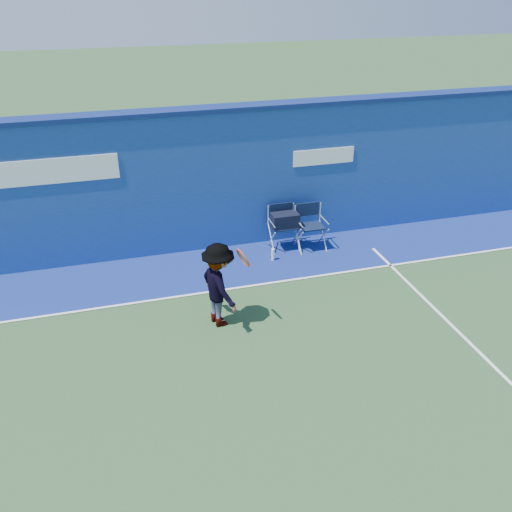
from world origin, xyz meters
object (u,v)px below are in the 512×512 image
object	(u,v)px
directors_chair_left	(284,231)
water_bottle	(273,255)
directors_chair_right	(311,235)
tennis_player	(219,285)

from	to	relation	value
directors_chair_left	water_bottle	bearing A→B (deg)	-130.04
directors_chair_left	directors_chair_right	world-z (taller)	directors_chair_right
directors_chair_right	tennis_player	bearing A→B (deg)	-138.40
directors_chair_left	water_bottle	world-z (taller)	directors_chair_left
directors_chair_left	water_bottle	size ratio (longest dim) A/B	3.64
directors_chair_left	directors_chair_right	size ratio (longest dim) A/B	0.99
directors_chair_left	water_bottle	distance (m)	0.68
directors_chair_left	tennis_player	bearing A→B (deg)	-129.31
directors_chair_right	tennis_player	distance (m)	3.43
tennis_player	directors_chair_right	bearing A→B (deg)	41.60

